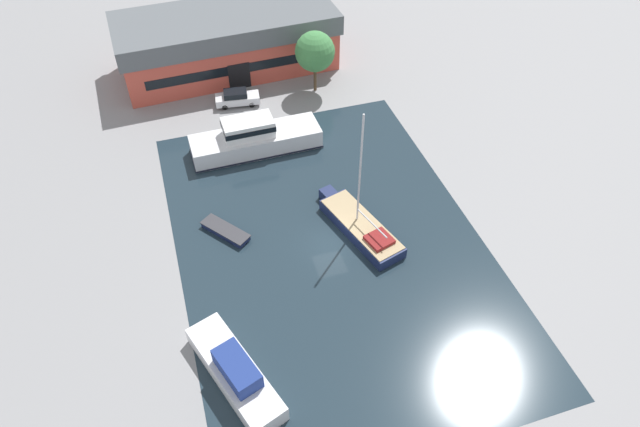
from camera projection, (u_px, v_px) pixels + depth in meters
name	position (u px, v px, depth m)	size (l,w,h in m)	color
ground_plane	(330.00, 245.00, 46.53)	(440.00, 440.00, 0.00)	gray
water_canal	(330.00, 245.00, 46.53)	(24.25, 36.28, 0.01)	#1E2D38
warehouse_building	(227.00, 41.00, 63.87)	(24.48, 10.97, 6.45)	#C64C3D
quay_tree_near_building	(315.00, 52.00, 59.45)	(4.21, 4.21, 6.77)	brown
parked_car	(237.00, 98.00, 60.19)	(4.78, 2.33, 1.64)	silver
sailboat_moored	(360.00, 226.00, 47.19)	(4.97, 9.87, 11.47)	#19234C
motor_cruiser	(254.00, 139.00, 54.40)	(12.53, 3.81, 3.54)	silver
small_dinghy	(226.00, 231.00, 47.24)	(3.80, 4.39, 0.53)	#19234C
cabin_boat	(235.00, 372.00, 37.28)	(5.32, 9.30, 2.68)	silver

